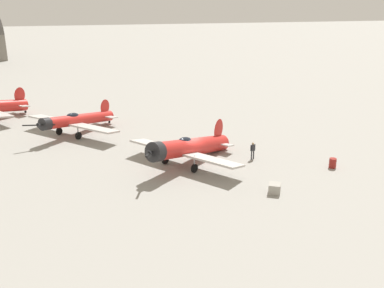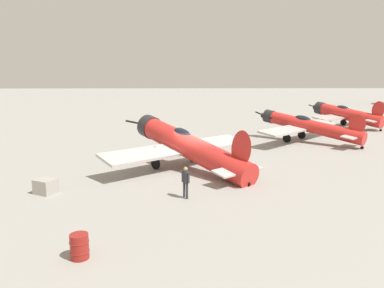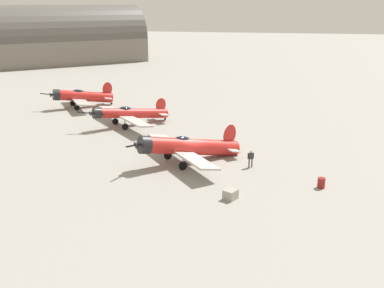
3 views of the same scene
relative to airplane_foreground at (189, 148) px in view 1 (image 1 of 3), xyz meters
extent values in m
plane|color=gray|center=(0.33, -0.41, -1.59)|extent=(400.00, 400.00, 0.00)
cylinder|color=red|center=(0.33, -0.41, -0.07)|extent=(7.80, 9.17, 3.47)
cylinder|color=#232326|center=(-2.79, 3.47, 0.86)|extent=(2.10, 2.01, 1.86)
cone|color=#232326|center=(-3.19, 3.98, 0.98)|extent=(0.98, 0.97, 0.81)
cube|color=black|center=(-3.29, 4.09, 0.98)|extent=(2.99, 1.09, 0.59)
ellipsoid|color=black|center=(-0.32, 0.40, 0.81)|extent=(1.72, 1.88, 0.98)
cube|color=#BCB7B2|center=(-0.45, 0.56, -0.27)|extent=(10.48, 8.99, 0.56)
ellipsoid|color=red|center=(3.05, -3.80, 0.54)|extent=(1.27, 1.54, 2.43)
cube|color=#BCB7B2|center=(2.93, -3.65, -0.76)|extent=(3.34, 2.99, 0.30)
cylinder|color=#999BA0|center=(-2.16, -0.02, -0.60)|extent=(0.14, 0.14, 1.20)
cylinder|color=black|center=(-2.16, -0.02, -1.19)|extent=(0.66, 0.75, 0.80)
cylinder|color=#999BA0|center=(0.49, 2.11, -0.60)|extent=(0.14, 0.14, 1.20)
cylinder|color=black|center=(0.49, 2.11, -1.19)|extent=(0.66, 0.75, 0.80)
cylinder|color=black|center=(3.44, -4.29, -1.45)|extent=(0.25, 0.28, 0.28)
cylinder|color=red|center=(12.28, 9.69, -0.02)|extent=(7.77, 8.03, 2.53)
cylinder|color=#232326|center=(9.00, 13.11, 0.61)|extent=(1.70, 1.69, 1.44)
cone|color=#232326|center=(8.55, 13.58, 0.70)|extent=(0.83, 0.83, 0.62)
cube|color=black|center=(8.44, 13.69, 0.70)|extent=(1.08, 3.14, 0.49)
ellipsoid|color=black|center=(11.59, 10.41, 0.63)|extent=(1.78, 1.81, 0.90)
cube|color=#BCB7B2|center=(11.46, 10.55, -0.20)|extent=(10.25, 9.94, 0.43)
ellipsoid|color=red|center=(15.15, 6.70, 0.57)|extent=(1.28, 1.33, 1.98)
cube|color=#BCB7B2|center=(15.01, 6.85, -0.49)|extent=(3.22, 3.15, 0.25)
cylinder|color=#999BA0|center=(9.95, 9.93, -0.60)|extent=(0.14, 0.14, 1.19)
cylinder|color=black|center=(9.95, 9.93, -1.19)|extent=(0.70, 0.72, 0.80)
cylinder|color=#999BA0|center=(12.14, 12.03, -0.60)|extent=(0.14, 0.14, 1.19)
cylinder|color=black|center=(12.14, 12.03, -1.19)|extent=(0.70, 0.72, 0.80)
cylinder|color=black|center=(15.56, 6.28, -1.45)|extent=(0.27, 0.27, 0.28)
ellipsoid|color=red|center=(22.88, 17.21, 0.89)|extent=(1.14, 1.50, 2.25)
cube|color=#BCB7B2|center=(22.77, 17.38, -0.33)|extent=(3.40, 2.89, 0.25)
cylinder|color=black|center=(23.18, 16.80, -1.45)|extent=(0.25, 0.29, 0.28)
cylinder|color=#2D2D33|center=(-0.30, -6.09, -1.17)|extent=(0.12, 0.12, 0.84)
cylinder|color=#2D2D33|center=(-0.16, -6.35, -1.17)|extent=(0.12, 0.12, 0.84)
cube|color=#2D2D33|center=(-0.23, -6.22, -0.46)|extent=(0.41, 0.51, 0.59)
sphere|color=#9F875E|center=(-0.23, -6.22, -0.03)|extent=(0.22, 0.22, 0.22)
cylinder|color=#2D2D33|center=(-0.36, -5.97, -0.44)|extent=(0.09, 0.09, 0.56)
cylinder|color=#2D2D33|center=(-0.10, -6.47, -0.44)|extent=(0.09, 0.09, 0.56)
cube|color=#9E998E|center=(-7.78, -5.16, -1.20)|extent=(1.34, 1.29, 0.79)
cylinder|color=maroon|center=(-4.03, -12.48, -1.15)|extent=(0.64, 0.64, 0.89)
torus|color=maroon|center=(-4.03, -12.48, -0.97)|extent=(0.68, 0.68, 0.04)
torus|color=maroon|center=(-4.03, -12.48, -1.33)|extent=(0.68, 0.68, 0.04)
camera|label=1|loc=(-37.00, 8.71, 13.33)|focal=41.09mm
camera|label=2|loc=(-0.59, -24.22, 4.57)|focal=33.76mm
camera|label=3|loc=(-40.39, -8.43, 13.45)|focal=41.54mm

